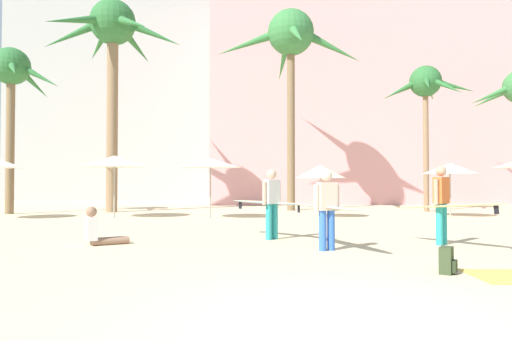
# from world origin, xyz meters

# --- Properties ---
(ground) EXTENTS (120.00, 120.00, 0.00)m
(ground) POSITION_xyz_m (0.00, 0.00, 0.00)
(ground) COLOR beige
(hotel_pink) EXTENTS (24.32, 10.08, 15.33)m
(hotel_pink) POSITION_xyz_m (9.48, 28.18, 7.66)
(hotel_pink) COLOR pink
(hotel_pink) RESTS_ON ground
(hotel_tower_gray) EXTENTS (18.70, 10.87, 28.72)m
(hotel_tower_gray) POSITION_xyz_m (-9.60, 36.61, 14.36)
(hotel_tower_gray) COLOR #A8A8A3
(hotel_tower_gray) RESTS_ON ground
(palm_tree_far_left) EXTENTS (4.75, 4.60, 7.45)m
(palm_tree_far_left) POSITION_xyz_m (-11.19, 16.37, 6.10)
(palm_tree_far_left) COLOR brown
(palm_tree_far_left) RESTS_ON ground
(palm_tree_left) EXTENTS (7.59, 7.32, 10.14)m
(palm_tree_left) POSITION_xyz_m (1.66, 18.34, 8.48)
(palm_tree_left) COLOR brown
(palm_tree_left) RESTS_ON ground
(palm_tree_right) EXTENTS (6.77, 6.11, 10.10)m
(palm_tree_right) POSITION_xyz_m (-6.98, 17.41, 8.21)
(palm_tree_right) COLOR #896B4C
(palm_tree_right) RESTS_ON ground
(palm_tree_far_right) EXTENTS (4.56, 4.28, 7.06)m
(palm_tree_far_right) POSITION_xyz_m (8.09, 17.16, 5.96)
(palm_tree_far_right) COLOR #896B4C
(palm_tree_far_right) RESTS_ON ground
(cafe_umbrella_0) EXTENTS (2.03, 2.03, 2.12)m
(cafe_umbrella_0) POSITION_xyz_m (2.30, 13.79, 1.85)
(cafe_umbrella_0) COLOR gray
(cafe_umbrella_0) RESTS_ON ground
(cafe_umbrella_2) EXTENTS (2.43, 2.43, 2.36)m
(cafe_umbrella_2) POSITION_xyz_m (-2.11, 13.54, 2.18)
(cafe_umbrella_2) COLOR gray
(cafe_umbrella_2) RESTS_ON ground
(cafe_umbrella_4) EXTENTS (2.53, 2.53, 2.48)m
(cafe_umbrella_4) POSITION_xyz_m (-5.97, 14.04, 2.26)
(cafe_umbrella_4) COLOR gray
(cafe_umbrella_4) RESTS_ON ground
(cafe_umbrella_5) EXTENTS (2.19, 2.19, 2.19)m
(cafe_umbrella_5) POSITION_xyz_m (7.63, 13.76, 1.97)
(cafe_umbrella_5) COLOR gray
(cafe_umbrella_5) RESTS_ON ground
(backpack) EXTENTS (0.34, 0.35, 0.42)m
(backpack) POSITION_xyz_m (2.19, 2.44, 0.20)
(backpack) COLOR #344226
(backpack) RESTS_ON ground
(person_mid_left) EXTENTS (1.75, 2.49, 1.81)m
(person_mid_left) POSITION_xyz_m (3.58, 5.58, 0.96)
(person_mid_left) COLOR teal
(person_mid_left) RESTS_ON ground
(person_near_right) EXTENTS (2.18, 2.15, 1.75)m
(person_near_right) POSITION_xyz_m (-0.23, 6.96, 0.94)
(person_near_right) COLOR teal
(person_near_right) RESTS_ON ground
(person_mid_right) EXTENTS (1.01, 0.76, 0.88)m
(person_mid_right) POSITION_xyz_m (-4.24, 6.01, 0.30)
(person_mid_right) COLOR #936B51
(person_mid_right) RESTS_ON ground
(person_far_left) EXTENTS (1.34, 3.02, 1.70)m
(person_far_left) POSITION_xyz_m (0.78, 5.07, 0.92)
(person_far_left) COLOR blue
(person_far_left) RESTS_ON ground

